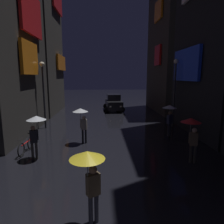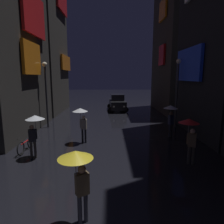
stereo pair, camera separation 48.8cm
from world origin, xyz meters
name	(u,v)px [view 2 (the right image)]	position (x,y,z in m)	size (l,w,h in m)	color
building_left_far	(41,32)	(-7.48, 21.79, 8.63)	(4.25, 7.71, 17.25)	#33302D
building_right_far	(179,41)	(7.49, 22.23, 7.75)	(4.25, 8.46, 15.50)	#33302D
pedestrian_foreground_right_clear	(171,112)	(3.79, 11.88, 1.67)	(0.90, 0.90, 2.12)	#2D2D38
pedestrian_midstreet_centre_clear	(34,125)	(-3.76, 8.59, 1.67)	(0.90, 0.90, 2.12)	#38332D
pedestrian_midstreet_left_red	(190,129)	(3.41, 7.76, 1.67)	(0.90, 0.90, 2.12)	#38332D
pedestrian_near_crossing_yellow	(78,167)	(-0.95, 4.02, 1.67)	(0.90, 0.90, 2.12)	#2D2D38
pedestrian_far_right_clear	(81,116)	(-1.81, 10.78, 1.67)	(0.90, 0.90, 2.12)	black
bicycle_parked_at_storefront	(26,144)	(-4.60, 9.44, 0.39)	(0.20, 1.82, 0.96)	black
car_distant	(117,103)	(0.74, 22.33, 0.93)	(2.40, 4.22, 1.92)	black
streetlamp_left_far	(46,87)	(-5.00, 14.57, 3.17)	(0.36, 0.36, 5.01)	#2D2D33
streetlamp_right_far	(177,85)	(5.00, 14.45, 3.30)	(0.36, 0.36, 5.25)	#2D2D33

